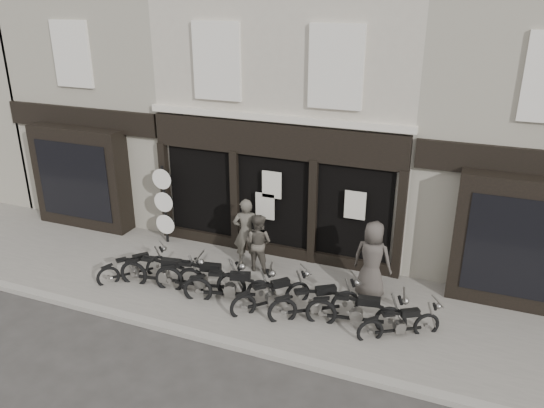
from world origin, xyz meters
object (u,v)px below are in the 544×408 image
at_px(motorcycle_3, 230,289).
at_px(motorcycle_5, 315,305).
at_px(man_left, 246,232).
at_px(man_right, 372,259).
at_px(motorcycle_0, 134,269).
at_px(man_centre, 258,243).
at_px(motorcycle_2, 201,280).
at_px(motorcycle_4, 272,298).
at_px(motorcycle_7, 400,326).
at_px(motorcycle_1, 163,275).
at_px(motorcycle_6, 357,314).
at_px(advert_sign_post, 165,208).

bearing_deg(motorcycle_3, motorcycle_5, -13.42).
relative_size(motorcycle_3, man_left, 1.15).
height_order(motorcycle_3, man_right, man_right).
distance_m(motorcycle_0, man_centre, 3.32).
relative_size(motorcycle_2, motorcycle_5, 1.22).
bearing_deg(motorcycle_3, motorcycle_4, -12.28).
bearing_deg(man_right, motorcycle_7, 128.98).
bearing_deg(motorcycle_1, motorcycle_2, -3.10).
relative_size(motorcycle_5, man_centre, 1.21).
distance_m(motorcycle_6, man_right, 1.59).
bearing_deg(motorcycle_4, man_left, 83.85).
xyz_separation_m(motorcycle_3, motorcycle_4, (1.04, 0.08, -0.04)).
relative_size(motorcycle_3, man_right, 1.13).
height_order(motorcycle_4, man_left, man_left).
bearing_deg(motorcycle_6, man_right, 80.16).
bearing_deg(motorcycle_6, advert_sign_post, 151.07).
bearing_deg(man_right, motorcycle_4, 41.15).
bearing_deg(motorcycle_1, advert_sign_post, 111.36).
xyz_separation_m(motorcycle_7, man_left, (-4.43, 1.75, 0.72)).
bearing_deg(advert_sign_post, motorcycle_7, -18.44).
relative_size(motorcycle_4, motorcycle_7, 0.96).
bearing_deg(advert_sign_post, motorcycle_6, -20.80).
bearing_deg(motorcycle_0, motorcycle_5, -49.33).
xyz_separation_m(motorcycle_5, man_left, (-2.51, 1.72, 0.66)).
bearing_deg(motorcycle_0, motorcycle_7, -49.75).
distance_m(motorcycle_3, motorcycle_4, 1.04).
height_order(man_centre, advert_sign_post, advert_sign_post).
xyz_separation_m(man_right, advert_sign_post, (-6.27, 0.70, 0.13)).
bearing_deg(motorcycle_1, motorcycle_0, 164.80).
xyz_separation_m(motorcycle_4, man_right, (2.03, 1.45, 0.70)).
bearing_deg(motorcycle_6, motorcycle_2, 169.88).
bearing_deg(motorcycle_6, motorcycle_4, 169.98).
height_order(motorcycle_2, advert_sign_post, advert_sign_post).
distance_m(motorcycle_1, motorcycle_4, 2.91).
bearing_deg(man_right, motorcycle_0, 19.42).
relative_size(motorcycle_3, motorcycle_7, 1.30).
height_order(man_right, advert_sign_post, advert_sign_post).
bearing_deg(man_centre, motorcycle_5, 149.31).
relative_size(motorcycle_1, motorcycle_6, 1.03).
bearing_deg(motorcycle_0, man_right, -36.00).
distance_m(motorcycle_0, motorcycle_1, 0.97).
height_order(motorcycle_1, motorcycle_3, motorcycle_1).
xyz_separation_m(motorcycle_3, man_left, (-0.41, 1.84, 0.65)).
distance_m(motorcycle_2, motorcycle_7, 4.86).
bearing_deg(man_centre, motorcycle_1, 48.82).
distance_m(motorcycle_3, man_right, 3.49).
xyz_separation_m(motorcycle_1, motorcycle_3, (1.87, 0.02, -0.01)).
distance_m(motorcycle_6, man_centre, 3.49).
height_order(motorcycle_2, motorcycle_6, motorcycle_2).
bearing_deg(motorcycle_5, motorcycle_6, -36.64).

